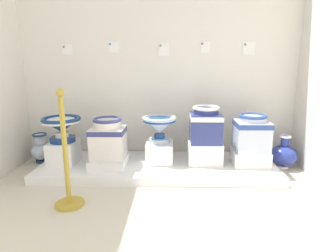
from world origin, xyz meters
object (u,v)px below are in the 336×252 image
object	(u,v)px
plinth_block_slender_white	(64,152)
decorative_vase_companion	(284,155)
info_placard_first	(67,50)
info_placard_fifth	(249,48)
plinth_block_central_ornate	(109,161)
antique_toilet_slender_white	(61,125)
decorative_vase_corner	(41,150)
plinth_block_tall_cobalt	(205,152)
info_placard_fourth	(205,47)
antique_toilet_tall_cobalt	(206,124)
antique_toilet_central_ornate	(108,137)
stanchion_post_near_left	(67,171)
plinth_block_leftmost	(160,152)
antique_toilet_broad_patterned	(252,132)
info_placard_third	(164,49)
antique_toilet_leftmost	(159,125)
plinth_block_broad_patterned	(250,157)
info_placard_second	(113,47)

from	to	relation	value
plinth_block_slender_white	decorative_vase_companion	xyz separation A→B (m)	(2.43, 0.14, -0.06)
info_placard_first	info_placard_fifth	xyz separation A→B (m)	(2.08, 0.00, 0.01)
plinth_block_slender_white	plinth_block_central_ornate	world-z (taller)	plinth_block_slender_white
antique_toilet_slender_white	decorative_vase_corner	world-z (taller)	antique_toilet_slender_white
plinth_block_tall_cobalt	info_placard_fourth	bearing A→B (deg)	88.09
antique_toilet_slender_white	antique_toilet_tall_cobalt	xyz separation A→B (m)	(1.53, 0.04, 0.02)
plinth_block_slender_white	antique_toilet_central_ornate	world-z (taller)	antique_toilet_central_ornate
antique_toilet_central_ornate	stanchion_post_near_left	bearing A→B (deg)	-104.00
antique_toilet_tall_cobalt	info_placard_fourth	size ratio (longest dim) A/B	2.97
plinth_block_leftmost	decorative_vase_companion	size ratio (longest dim) A/B	0.82
info_placard_first	decorative_vase_companion	size ratio (longest dim) A/B	0.32
info_placard_fourth	decorative_vase_companion	distance (m)	1.50
antique_toilet_broad_patterned	plinth_block_central_ornate	bearing A→B (deg)	-178.11
info_placard_third	antique_toilet_central_ornate	bearing A→B (deg)	-139.07
antique_toilet_slender_white	decorative_vase_corner	distance (m)	0.58
antique_toilet_central_ornate	plinth_block_central_ornate	bearing A→B (deg)	-116.57
antique_toilet_leftmost	info_placard_fifth	xyz separation A→B (m)	(1.00, 0.38, 0.82)
plinth_block_central_ornate	antique_toilet_broad_patterned	bearing A→B (deg)	1.89
antique_toilet_slender_white	plinth_block_leftmost	size ratio (longest dim) A/B	1.32
antique_toilet_central_ornate	stanchion_post_near_left	world-z (taller)	stanchion_post_near_left
decorative_vase_companion	info_placard_fifth	bearing A→B (deg)	141.96
plinth_block_slender_white	info_placard_fifth	world-z (taller)	info_placard_fifth
plinth_block_broad_patterned	plinth_block_slender_white	bearing A→B (deg)	179.91
antique_toilet_central_ornate	decorative_vase_companion	size ratio (longest dim) A/B	1.13
antique_toilet_broad_patterned	info_placard_fourth	world-z (taller)	info_placard_fourth
antique_toilet_slender_white	info_placard_first	distance (m)	0.91
antique_toilet_slender_white	plinth_block_central_ornate	size ratio (longest dim) A/B	1.02
plinth_block_central_ornate	decorative_vase_corner	world-z (taller)	decorative_vase_corner
plinth_block_leftmost	decorative_vase_corner	size ratio (longest dim) A/B	0.88
plinth_block_central_ornate	antique_toilet_broad_patterned	xyz separation A→B (m)	(1.51, 0.05, 0.32)
stanchion_post_near_left	antique_toilet_tall_cobalt	bearing A→B (deg)	33.68
plinth_block_tall_cobalt	info_placard_second	bearing A→B (deg)	158.85
info_placard_fourth	stanchion_post_near_left	xyz separation A→B (m)	(-1.22, -1.20, -1.03)
plinth_block_tall_cobalt	stanchion_post_near_left	size ratio (longest dim) A/B	0.37
plinth_block_central_ornate	decorative_vase_corner	xyz separation A→B (m)	(-0.88, 0.31, 0.02)
antique_toilet_broad_patterned	info_placard_third	bearing A→B (deg)	154.61
info_placard_fifth	decorative_vase_corner	xyz separation A→B (m)	(-2.42, -0.18, -1.16)
plinth_block_slender_white	decorative_vase_companion	size ratio (longest dim) A/B	0.87
antique_toilet_central_ornate	info_placard_first	xyz separation A→B (m)	(-0.55, 0.50, 0.91)
plinth_block_tall_cobalt	antique_toilet_tall_cobalt	xyz separation A→B (m)	(-0.00, 0.00, 0.32)
info_placard_third	info_placard_second	bearing A→B (deg)	-180.00
decorative_vase_corner	info_placard_third	bearing A→B (deg)	7.19
info_placard_first	decorative_vase_corner	world-z (taller)	info_placard_first
plinth_block_slender_white	antique_toilet_broad_patterned	bearing A→B (deg)	-0.09
stanchion_post_near_left	plinth_block_leftmost	bearing A→B (deg)	49.01
plinth_block_slender_white	antique_toilet_slender_white	world-z (taller)	antique_toilet_slender_white
antique_toilet_leftmost	info_placard_third	bearing A→B (deg)	84.67
plinth_block_broad_patterned	info_placard_third	bearing A→B (deg)	154.61
plinth_block_slender_white	antique_toilet_central_ornate	size ratio (longest dim) A/B	0.77
decorative_vase_corner	plinth_block_central_ornate	bearing A→B (deg)	-19.44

